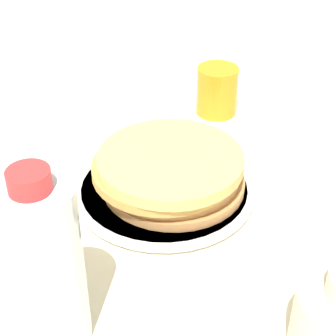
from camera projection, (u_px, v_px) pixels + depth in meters
ground_plane at (164, 189)px, 0.72m from camera, size 4.00×4.00×0.00m
plate at (168, 190)px, 0.70m from camera, size 0.23×0.23×0.01m
pancake_stack at (169, 170)px, 0.69m from camera, size 0.19×0.19×0.05m
juice_glass at (217, 91)px, 0.86m from camera, size 0.06×0.06×0.07m
water_bottle_near at (44, 267)px, 0.48m from camera, size 0.07×0.07×0.19m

